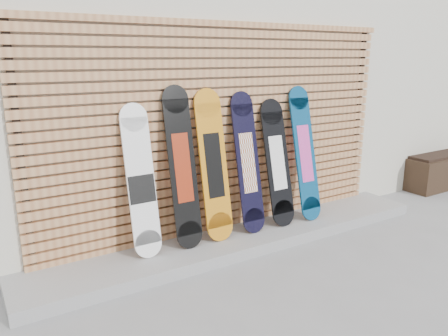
# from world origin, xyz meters

# --- Properties ---
(ground) EXTENTS (80.00, 80.00, 0.00)m
(ground) POSITION_xyz_m (0.00, 0.00, 0.00)
(ground) COLOR gray
(ground) RESTS_ON ground
(building) EXTENTS (12.00, 5.00, 3.60)m
(building) POSITION_xyz_m (0.50, 3.50, 1.80)
(building) COLOR beige
(building) RESTS_ON ground
(concrete_step) EXTENTS (4.60, 0.70, 0.12)m
(concrete_step) POSITION_xyz_m (-0.15, 0.68, 0.06)
(concrete_step) COLOR gray
(concrete_step) RESTS_ON ground
(slat_wall) EXTENTS (4.26, 0.08, 2.29)m
(slat_wall) POSITION_xyz_m (-0.15, 0.97, 1.21)
(slat_wall) COLOR #B3774A
(slat_wall) RESTS_ON ground
(planter_box) EXTENTS (1.16, 0.48, 0.52)m
(planter_box) POSITION_xyz_m (3.55, 0.85, 0.26)
(planter_box) COLOR black
(planter_box) RESTS_ON ground
(snowboard_0) EXTENTS (0.27, 0.30, 1.43)m
(snowboard_0) POSITION_xyz_m (-1.21, 0.80, 0.82)
(snowboard_0) COLOR white
(snowboard_0) RESTS_ON concrete_step
(snowboard_1) EXTENTS (0.28, 0.32, 1.57)m
(snowboard_1) POSITION_xyz_m (-0.78, 0.79, 0.91)
(snowboard_1) COLOR black
(snowboard_1) RESTS_ON concrete_step
(snowboard_2) EXTENTS (0.30, 0.32, 1.53)m
(snowboard_2) POSITION_xyz_m (-0.43, 0.78, 0.88)
(snowboard_2) COLOR orange
(snowboard_2) RESTS_ON concrete_step
(snowboard_3) EXTENTS (0.27, 0.34, 1.48)m
(snowboard_3) POSITION_xyz_m (-0.02, 0.78, 0.86)
(snowboard_3) COLOR black
(snowboard_3) RESTS_ON concrete_step
(snowboard_4) EXTENTS (0.30, 0.36, 1.39)m
(snowboard_4) POSITION_xyz_m (0.37, 0.77, 0.81)
(snowboard_4) COLOR black
(snowboard_4) RESTS_ON concrete_step
(snowboard_5) EXTENTS (0.27, 0.38, 1.51)m
(snowboard_5) POSITION_xyz_m (0.76, 0.75, 0.87)
(snowboard_5) COLOR navy
(snowboard_5) RESTS_ON concrete_step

